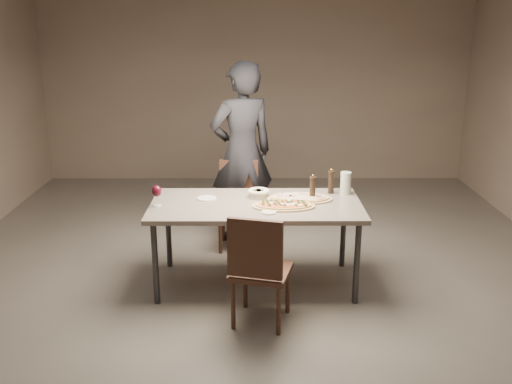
{
  "coord_description": "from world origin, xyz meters",
  "views": [
    {
      "loc": [
        -0.01,
        -4.63,
        2.26
      ],
      "look_at": [
        0.0,
        0.0,
        0.85
      ],
      "focal_mm": 40.0,
      "sensor_mm": 36.0,
      "label": 1
    }
  ],
  "objects_px": {
    "pepper_mill_left": "(331,182)",
    "diner": "(242,153)",
    "carafe": "(346,183)",
    "ham_pizza": "(300,198)",
    "chair_near": "(259,265)",
    "bread_basket": "(259,193)",
    "dining_table": "(256,210)",
    "zucchini_pizza": "(284,205)",
    "chair_far": "(238,199)"
  },
  "relations": [
    {
      "from": "ham_pizza",
      "to": "bread_basket",
      "type": "distance_m",
      "value": 0.37
    },
    {
      "from": "dining_table",
      "to": "bread_basket",
      "type": "bearing_deg",
      "value": 82.54
    },
    {
      "from": "carafe",
      "to": "pepper_mill_left",
      "type": "bearing_deg",
      "value": 171.91
    },
    {
      "from": "carafe",
      "to": "ham_pizza",
      "type": "bearing_deg",
      "value": -156.94
    },
    {
      "from": "bread_basket",
      "to": "chair_near",
      "type": "bearing_deg",
      "value": -90.4
    },
    {
      "from": "ham_pizza",
      "to": "chair_far",
      "type": "bearing_deg",
      "value": 148.56
    },
    {
      "from": "bread_basket",
      "to": "ham_pizza",
      "type": "bearing_deg",
      "value": -13.61
    },
    {
      "from": "dining_table",
      "to": "ham_pizza",
      "type": "distance_m",
      "value": 0.4
    },
    {
      "from": "pepper_mill_left",
      "to": "carafe",
      "type": "bearing_deg",
      "value": -8.09
    },
    {
      "from": "dining_table",
      "to": "chair_near",
      "type": "distance_m",
      "value": 0.76
    },
    {
      "from": "ham_pizza",
      "to": "diner",
      "type": "relative_size",
      "value": 0.31
    },
    {
      "from": "bread_basket",
      "to": "carafe",
      "type": "relative_size",
      "value": 0.96
    },
    {
      "from": "dining_table",
      "to": "chair_far",
      "type": "relative_size",
      "value": 2.05
    },
    {
      "from": "bread_basket",
      "to": "chair_near",
      "type": "height_order",
      "value": "chair_near"
    },
    {
      "from": "chair_far",
      "to": "diner",
      "type": "xyz_separation_m",
      "value": [
        0.03,
        0.19,
        0.44
      ]
    },
    {
      "from": "dining_table",
      "to": "chair_far",
      "type": "bearing_deg",
      "value": 100.83
    },
    {
      "from": "ham_pizza",
      "to": "carafe",
      "type": "height_order",
      "value": "carafe"
    },
    {
      "from": "diner",
      "to": "chair_far",
      "type": "bearing_deg",
      "value": 57.54
    },
    {
      "from": "carafe",
      "to": "chair_near",
      "type": "bearing_deg",
      "value": -127.97
    },
    {
      "from": "zucchini_pizza",
      "to": "ham_pizza",
      "type": "relative_size",
      "value": 0.93
    },
    {
      "from": "pepper_mill_left",
      "to": "diner",
      "type": "relative_size",
      "value": 0.12
    },
    {
      "from": "carafe",
      "to": "bread_basket",
      "type": "bearing_deg",
      "value": -173.12
    },
    {
      "from": "chair_near",
      "to": "bread_basket",
      "type": "bearing_deg",
      "value": 104.04
    },
    {
      "from": "zucchini_pizza",
      "to": "diner",
      "type": "bearing_deg",
      "value": 117.39
    },
    {
      "from": "bread_basket",
      "to": "chair_far",
      "type": "xyz_separation_m",
      "value": [
        -0.2,
        0.75,
        -0.3
      ]
    },
    {
      "from": "diner",
      "to": "chair_near",
      "type": "bearing_deg",
      "value": 72.42
    },
    {
      "from": "pepper_mill_left",
      "to": "diner",
      "type": "xyz_separation_m",
      "value": [
        -0.82,
        0.83,
        0.08
      ]
    },
    {
      "from": "bread_basket",
      "to": "pepper_mill_left",
      "type": "bearing_deg",
      "value": 9.77
    },
    {
      "from": "diner",
      "to": "bread_basket",
      "type": "bearing_deg",
      "value": 77.5
    },
    {
      "from": "zucchini_pizza",
      "to": "chair_near",
      "type": "xyz_separation_m",
      "value": [
        -0.21,
        -0.63,
        -0.26
      ]
    },
    {
      "from": "pepper_mill_left",
      "to": "chair_far",
      "type": "height_order",
      "value": "pepper_mill_left"
    },
    {
      "from": "bread_basket",
      "to": "diner",
      "type": "relative_size",
      "value": 0.1
    },
    {
      "from": "pepper_mill_left",
      "to": "chair_far",
      "type": "xyz_separation_m",
      "value": [
        -0.85,
        0.63,
        -0.37
      ]
    },
    {
      "from": "zucchini_pizza",
      "to": "chair_near",
      "type": "distance_m",
      "value": 0.72
    },
    {
      "from": "dining_table",
      "to": "chair_near",
      "type": "relative_size",
      "value": 1.99
    },
    {
      "from": "zucchini_pizza",
      "to": "chair_far",
      "type": "bearing_deg",
      "value": 122.04
    },
    {
      "from": "carafe",
      "to": "diner",
      "type": "xyz_separation_m",
      "value": [
        -0.95,
        0.85,
        0.08
      ]
    },
    {
      "from": "pepper_mill_left",
      "to": "dining_table",
      "type": "bearing_deg",
      "value": -156.77
    },
    {
      "from": "carafe",
      "to": "diner",
      "type": "relative_size",
      "value": 0.11
    },
    {
      "from": "carafe",
      "to": "chair_far",
      "type": "distance_m",
      "value": 1.23
    },
    {
      "from": "pepper_mill_left",
      "to": "diner",
      "type": "height_order",
      "value": "diner"
    },
    {
      "from": "dining_table",
      "to": "pepper_mill_left",
      "type": "bearing_deg",
      "value": 23.23
    },
    {
      "from": "ham_pizza",
      "to": "chair_far",
      "type": "xyz_separation_m",
      "value": [
        -0.56,
        0.83,
        -0.27
      ]
    },
    {
      "from": "pepper_mill_left",
      "to": "chair_near",
      "type": "distance_m",
      "value": 1.27
    },
    {
      "from": "chair_near",
      "to": "ham_pizza",
      "type": "bearing_deg",
      "value": 80.76
    },
    {
      "from": "diner",
      "to": "zucchini_pizza",
      "type": "bearing_deg",
      "value": 84.49
    },
    {
      "from": "chair_near",
      "to": "zucchini_pizza",
      "type": "bearing_deg",
      "value": 85.7
    },
    {
      "from": "diner",
      "to": "carafe",
      "type": "bearing_deg",
      "value": 115.69
    },
    {
      "from": "zucchini_pizza",
      "to": "pepper_mill_left",
      "type": "bearing_deg",
      "value": 52.01
    },
    {
      "from": "dining_table",
      "to": "bread_basket",
      "type": "distance_m",
      "value": 0.2
    }
  ]
}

